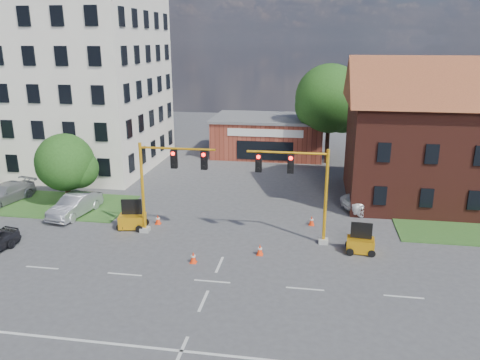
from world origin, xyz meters
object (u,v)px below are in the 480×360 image
Objects in this scene: signal_mast_west at (166,178)px; pickup_white at (377,201)px; trailer_west at (133,220)px; trailer_east at (360,244)px; signal_mast_east at (300,184)px.

pickup_white is at bearing 25.47° from signal_mast_west.
trailer_east is (15.25, -1.43, -0.05)m from trailer_west.
trailer_west is (-2.69, 0.43, -3.28)m from signal_mast_west.
signal_mast_east is 1.14× the size of pickup_white.
signal_mast_west is 1.14× the size of pickup_white.
signal_mast_west is 1.00× the size of signal_mast_east.
signal_mast_west is 3.05× the size of trailer_west.
signal_mast_east is 3.32× the size of trailer_east.
signal_mast_west reaches higher than pickup_white.
signal_mast_west is 8.71m from signal_mast_east.
signal_mast_east is (8.71, 0.00, 0.00)m from signal_mast_west.
signal_mast_west reaches higher than trailer_east.
trailer_east is (3.86, -1.00, -3.34)m from signal_mast_east.
pickup_white is (14.48, 6.90, -3.16)m from signal_mast_west.
trailer_west is 15.32m from trailer_east.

